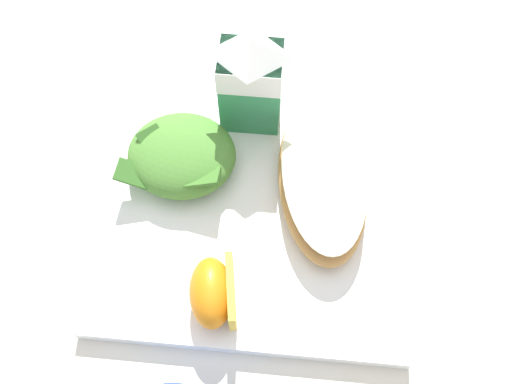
% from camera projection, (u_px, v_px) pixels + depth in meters
% --- Properties ---
extents(ground, '(3.00, 3.00, 0.00)m').
position_uv_depth(ground, '(256.00, 204.00, 0.54)').
color(ground, beige).
extents(white_plate, '(0.28, 0.28, 0.02)m').
position_uv_depth(white_plate, '(256.00, 200.00, 0.53)').
color(white_plate, white).
rests_on(white_plate, ground).
extents(cheesy_pizza_bread, '(0.10, 0.18, 0.04)m').
position_uv_depth(cheesy_pizza_bread, '(323.00, 177.00, 0.52)').
color(cheesy_pizza_bread, tan).
rests_on(cheesy_pizza_bread, white_plate).
extents(green_salad_pile, '(0.11, 0.09, 0.04)m').
position_uv_depth(green_salad_pile, '(181.00, 155.00, 0.52)').
color(green_salad_pile, '#4C8433').
rests_on(green_salad_pile, white_plate).
extents(milk_carton, '(0.06, 0.04, 0.11)m').
position_uv_depth(milk_carton, '(251.00, 78.00, 0.51)').
color(milk_carton, '#2D8451').
rests_on(milk_carton, white_plate).
extents(orange_wedge_front, '(0.05, 0.06, 0.04)m').
position_uv_depth(orange_wedge_front, '(214.00, 292.00, 0.47)').
color(orange_wedge_front, orange).
rests_on(orange_wedge_front, white_plate).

